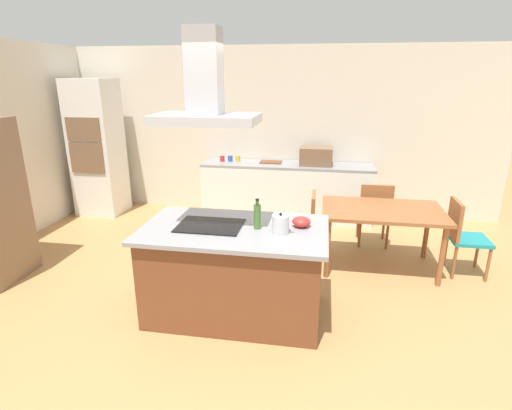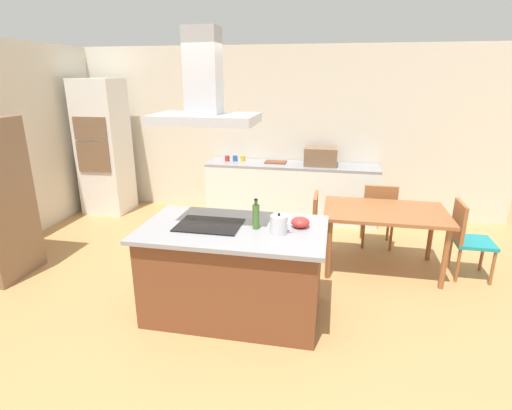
{
  "view_description": "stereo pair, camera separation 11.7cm",
  "coord_description": "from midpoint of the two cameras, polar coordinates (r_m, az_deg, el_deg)",
  "views": [
    {
      "loc": [
        0.78,
        -3.4,
        2.26
      ],
      "look_at": [
        0.14,
        0.4,
        1.0
      ],
      "focal_mm": 28.22,
      "sensor_mm": 36.0,
      "label": 1
    },
    {
      "loc": [
        0.9,
        -3.38,
        2.26
      ],
      "look_at": [
        0.14,
        0.4,
        1.0
      ],
      "focal_mm": 28.22,
      "sensor_mm": 36.0,
      "label": 2
    }
  ],
  "objects": [
    {
      "name": "coffee_mug_blue",
      "position": [
        6.64,
        -2.47,
        6.63
      ],
      "size": [
        0.08,
        0.08,
        0.09
      ],
      "primitive_type": "cylinder",
      "color": "#2D56B2",
      "rests_on": "back_counter"
    },
    {
      "name": "wall_oven_stack",
      "position": [
        7.2,
        -20.31,
        7.69
      ],
      "size": [
        0.7,
        0.66,
        2.2
      ],
      "color": "white",
      "rests_on": "ground"
    },
    {
      "name": "dining_table",
      "position": [
        4.96,
        18.43,
        -1.6
      ],
      "size": [
        1.4,
        0.9,
        0.75
      ],
      "color": "#995B33",
      "rests_on": "ground"
    },
    {
      "name": "cooktop",
      "position": [
        3.81,
        -5.78,
        -2.84
      ],
      "size": [
        0.6,
        0.44,
        0.01
      ],
      "primitive_type": "cube",
      "color": "black",
      "rests_on": "kitchen_island"
    },
    {
      "name": "chair_facing_back_wall",
      "position": [
        5.64,
        17.54,
        -0.89
      ],
      "size": [
        0.42,
        0.42,
        0.89
      ],
      "color": "teal",
      "rests_on": "ground"
    },
    {
      "name": "range_hood",
      "position": [
        3.56,
        -6.41,
        15.44
      ],
      "size": [
        0.9,
        0.55,
        0.78
      ],
      "color": "#ADADB2"
    },
    {
      "name": "olive_oil_bottle",
      "position": [
        3.68,
        0.9,
        -1.59
      ],
      "size": [
        0.07,
        0.07,
        0.29
      ],
      "color": "#47722D",
      "rests_on": "kitchen_island"
    },
    {
      "name": "back_counter",
      "position": [
        6.56,
        5.53,
        1.96
      ],
      "size": [
        2.71,
        0.62,
        0.9
      ],
      "color": "white",
      "rests_on": "ground"
    },
    {
      "name": "mixing_bowl",
      "position": [
        3.77,
        7.18,
        -2.45
      ],
      "size": [
        0.17,
        0.17,
        0.1
      ],
      "primitive_type": "ellipsoid",
      "color": "red",
      "rests_on": "kitchen_island"
    },
    {
      "name": "coffee_mug_red",
      "position": [
        6.64,
        -3.6,
        6.62
      ],
      "size": [
        0.08,
        0.08,
        0.09
      ],
      "primitive_type": "cylinder",
      "color": "red",
      "rests_on": "back_counter"
    },
    {
      "name": "cutting_board",
      "position": [
        6.53,
        3.32,
        6.09
      ],
      "size": [
        0.34,
        0.24,
        0.02
      ],
      "primitive_type": "cube",
      "color": "brown",
      "rests_on": "back_counter"
    },
    {
      "name": "wall_back",
      "position": [
        6.76,
        4.2,
        10.28
      ],
      "size": [
        7.2,
        0.1,
        2.7
      ],
      "primitive_type": "cube",
      "color": "beige",
      "rests_on": "ground"
    },
    {
      "name": "countertop_microwave",
      "position": [
        6.39,
        9.7,
        6.81
      ],
      "size": [
        0.5,
        0.38,
        0.28
      ],
      "primitive_type": "cube",
      "color": "brown",
      "rests_on": "back_counter"
    },
    {
      "name": "kitchen_island",
      "position": [
        3.93,
        -2.28,
        -9.26
      ],
      "size": [
        1.73,
        1.02,
        0.9
      ],
      "color": "brown",
      "rests_on": "ground"
    },
    {
      "name": "tea_kettle",
      "position": [
        3.59,
        4.21,
        -2.77
      ],
      "size": [
        0.2,
        0.15,
        0.19
      ],
      "color": "silver",
      "rests_on": "kitchen_island"
    },
    {
      "name": "ground",
      "position": [
        5.45,
        1.49,
        -6.41
      ],
      "size": [
        16.0,
        16.0,
        0.0
      ],
      "primitive_type": "plane",
      "color": "tan"
    },
    {
      "name": "chair_at_left_end",
      "position": [
        4.98,
        7.76,
        -2.69
      ],
      "size": [
        0.42,
        0.42,
        0.89
      ],
      "color": "teal",
      "rests_on": "ground"
    },
    {
      "name": "chair_at_right_end",
      "position": [
        5.22,
        28.27,
        -3.79
      ],
      "size": [
        0.42,
        0.42,
        0.89
      ],
      "color": "teal",
      "rests_on": "ground"
    },
    {
      "name": "coffee_mug_yellow",
      "position": [
        6.64,
        -1.37,
        6.64
      ],
      "size": [
        0.08,
        0.08,
        0.09
      ],
      "primitive_type": "cylinder",
      "color": "gold",
      "rests_on": "back_counter"
    }
  ]
}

